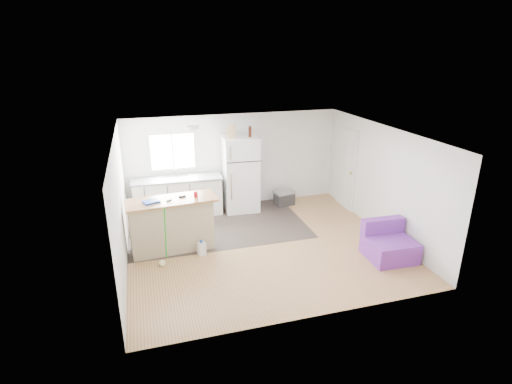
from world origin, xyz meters
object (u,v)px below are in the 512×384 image
at_px(refrigerator, 241,174).
at_px(mop, 163,254).
at_px(cardboard_box, 231,131).
at_px(purple_seat, 388,245).
at_px(blue_tray, 151,202).
at_px(cleaner_jug, 202,249).
at_px(bottle_left, 250,132).
at_px(cooler, 284,198).
at_px(kitchen_cabinets, 178,196).
at_px(peninsula, 172,224).
at_px(bottle_right, 250,131).
at_px(red_cup, 196,194).

relative_size(refrigerator, mop, 1.55).
bearing_deg(mop, cardboard_box, 45.68).
distance_m(purple_seat, mop, 4.43).
height_order(purple_seat, blue_tray, blue_tray).
height_order(cleaner_jug, bottle_left, bottle_left).
bearing_deg(cooler, mop, -156.70).
height_order(cooler, cleaner_jug, cooler).
relative_size(purple_seat, mop, 0.74).
bearing_deg(cardboard_box, kitchen_cabinets, 175.22).
relative_size(peninsula, cooler, 3.25).
height_order(refrigerator, bottle_right, bottle_right).
distance_m(cooler, purple_seat, 3.38).
bearing_deg(bottle_left, blue_tray, -146.14).
bearing_deg(cardboard_box, cooler, -0.08).
height_order(cardboard_box, bottle_left, cardboard_box).
xyz_separation_m(peninsula, mop, (-0.24, -0.62, -0.33)).
relative_size(cooler, blue_tray, 1.89).
height_order(kitchen_cabinets, bottle_right, bottle_right).
relative_size(peninsula, cardboard_box, 6.15).
height_order(cardboard_box, bottle_right, cardboard_box).
bearing_deg(cooler, bottle_right, 167.15).
bearing_deg(bottle_left, red_cup, -134.85).
bearing_deg(blue_tray, bottle_right, 35.18).
bearing_deg(blue_tray, mop, -77.65).
bearing_deg(mop, purple_seat, -16.72).
bearing_deg(blue_tray, cleaner_jug, -22.83).
height_order(kitchen_cabinets, bottle_left, bottle_left).
bearing_deg(cleaner_jug, blue_tray, 140.20).
relative_size(red_cup, bottle_right, 0.48).
bearing_deg(red_cup, cardboard_box, 55.76).
bearing_deg(peninsula, purple_seat, -25.26).
xyz_separation_m(refrigerator, bottle_right, (0.24, -0.02, 1.08)).
xyz_separation_m(cleaner_jug, bottle_right, (1.61, 2.13, 1.88)).
xyz_separation_m(refrigerator, blue_tray, (-2.25, -1.78, 0.17)).
distance_m(kitchen_cabinets, mop, 2.48).
bearing_deg(red_cup, blue_tray, -175.85).
distance_m(cardboard_box, bottle_right, 0.47).
height_order(mop, red_cup, red_cup).
bearing_deg(cleaner_jug, bottle_left, 35.10).
distance_m(red_cup, bottle_left, 2.41).
relative_size(purple_seat, bottle_left, 3.66).
relative_size(cardboard_box, bottle_left, 1.20).
bearing_deg(cooler, cleaner_jug, -151.70).
bearing_deg(mop, bottle_left, 38.66).
bearing_deg(cardboard_box, purple_seat, -53.04).
distance_m(refrigerator, red_cup, 2.20).
height_order(kitchen_cabinets, refrigerator, refrigerator).
bearing_deg(cardboard_box, peninsula, -134.75).
bearing_deg(purple_seat, refrigerator, 126.14).
height_order(peninsula, bottle_left, bottle_left).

